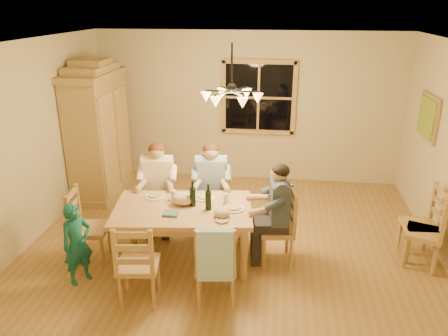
# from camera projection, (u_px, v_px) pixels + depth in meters

# --- Properties ---
(floor) EXTENTS (5.50, 5.50, 0.00)m
(floor) POSITION_uv_depth(u_px,v_px,m) (231.00, 244.00, 6.07)
(floor) COLOR olive
(floor) RESTS_ON ground
(ceiling) EXTENTS (5.50, 5.00, 0.02)m
(ceiling) POSITION_uv_depth(u_px,v_px,m) (232.00, 43.00, 5.11)
(ceiling) COLOR white
(ceiling) RESTS_ON wall_back
(wall_back) EXTENTS (5.50, 0.02, 2.70)m
(wall_back) POSITION_uv_depth(u_px,v_px,m) (247.00, 108.00, 7.90)
(wall_back) COLOR #C9B88E
(wall_back) RESTS_ON floor
(wall_left) EXTENTS (0.02, 5.00, 2.70)m
(wall_left) POSITION_uv_depth(u_px,v_px,m) (31.00, 143.00, 5.93)
(wall_left) COLOR #C9B88E
(wall_left) RESTS_ON floor
(window) EXTENTS (1.30, 0.06, 1.30)m
(window) POSITION_uv_depth(u_px,v_px,m) (259.00, 98.00, 7.78)
(window) COLOR black
(window) RESTS_ON wall_back
(painting) EXTENTS (0.06, 0.78, 0.64)m
(painting) POSITION_uv_depth(u_px,v_px,m) (428.00, 117.00, 6.28)
(painting) COLOR #9F7F45
(painting) RESTS_ON wall_right
(chandelier) EXTENTS (0.77, 0.68, 0.71)m
(chandelier) POSITION_uv_depth(u_px,v_px,m) (232.00, 95.00, 5.33)
(chandelier) COLOR black
(chandelier) RESTS_ON ceiling
(armoire) EXTENTS (0.66, 1.40, 2.30)m
(armoire) POSITION_uv_depth(u_px,v_px,m) (99.00, 134.00, 7.35)
(armoire) COLOR #9F7F45
(armoire) RESTS_ON floor
(dining_table) EXTENTS (1.82, 1.25, 0.76)m
(dining_table) POSITION_uv_depth(u_px,v_px,m) (183.00, 215.00, 5.45)
(dining_table) COLOR tan
(dining_table) RESTS_ON floor
(chair_far_left) EXTENTS (0.49, 0.47, 0.99)m
(chair_far_left) POSITION_uv_depth(u_px,v_px,m) (160.00, 211.00, 6.33)
(chair_far_left) COLOR #A37C47
(chair_far_left) RESTS_ON floor
(chair_far_right) EXTENTS (0.49, 0.47, 0.99)m
(chair_far_right) POSITION_uv_depth(u_px,v_px,m) (212.00, 211.00, 6.33)
(chair_far_right) COLOR #A37C47
(chair_far_right) RESTS_ON floor
(chair_near_left) EXTENTS (0.49, 0.47, 0.99)m
(chair_near_left) POSITION_uv_depth(u_px,v_px,m) (139.00, 276.00, 4.83)
(chair_near_left) COLOR #A37C47
(chair_near_left) RESTS_ON floor
(chair_near_right) EXTENTS (0.49, 0.47, 0.99)m
(chair_near_right) POSITION_uv_depth(u_px,v_px,m) (216.00, 276.00, 4.83)
(chair_near_right) COLOR #A37C47
(chair_near_right) RESTS_ON floor
(chair_end_left) EXTENTS (0.47, 0.49, 0.99)m
(chair_end_left) POSITION_uv_depth(u_px,v_px,m) (92.00, 239.00, 5.58)
(chair_end_left) COLOR #A37C47
(chair_end_left) RESTS_ON floor
(chair_end_right) EXTENTS (0.47, 0.49, 0.99)m
(chair_end_right) POSITION_uv_depth(u_px,v_px,m) (276.00, 240.00, 5.58)
(chair_end_right) COLOR #A37C47
(chair_end_right) RESTS_ON floor
(adult_woman) EXTENTS (0.43, 0.46, 0.87)m
(adult_woman) POSITION_uv_depth(u_px,v_px,m) (158.00, 177.00, 6.14)
(adult_woman) COLOR #F9E6C0
(adult_woman) RESTS_ON floor
(adult_plaid_man) EXTENTS (0.43, 0.46, 0.87)m
(adult_plaid_man) POSITION_uv_depth(u_px,v_px,m) (211.00, 177.00, 6.14)
(adult_plaid_man) COLOR #32548A
(adult_plaid_man) RESTS_ON floor
(adult_slate_man) EXTENTS (0.46, 0.43, 0.87)m
(adult_slate_man) POSITION_uv_depth(u_px,v_px,m) (278.00, 202.00, 5.38)
(adult_slate_man) COLOR #384459
(adult_slate_man) RESTS_ON floor
(towel) EXTENTS (0.39, 0.15, 0.58)m
(towel) POSITION_uv_depth(u_px,v_px,m) (215.00, 255.00, 4.51)
(towel) COLOR #A4D0DE
(towel) RESTS_ON chair_near_right
(wine_bottle_a) EXTENTS (0.08, 0.08, 0.33)m
(wine_bottle_a) POSITION_uv_depth(u_px,v_px,m) (193.00, 194.00, 5.40)
(wine_bottle_a) COLOR black
(wine_bottle_a) RESTS_ON dining_table
(wine_bottle_b) EXTENTS (0.08, 0.08, 0.33)m
(wine_bottle_b) POSITION_uv_depth(u_px,v_px,m) (208.00, 197.00, 5.31)
(wine_bottle_b) COLOR black
(wine_bottle_b) RESTS_ON dining_table
(plate_woman) EXTENTS (0.26, 0.26, 0.02)m
(plate_woman) POSITION_uv_depth(u_px,v_px,m) (155.00, 197.00, 5.70)
(plate_woman) COLOR white
(plate_woman) RESTS_ON dining_table
(plate_plaid) EXTENTS (0.26, 0.26, 0.02)m
(plate_plaid) POSITION_uv_depth(u_px,v_px,m) (205.00, 198.00, 5.66)
(plate_plaid) COLOR white
(plate_plaid) RESTS_ON dining_table
(plate_slate) EXTENTS (0.26, 0.26, 0.02)m
(plate_slate) POSITION_uv_depth(u_px,v_px,m) (234.00, 208.00, 5.37)
(plate_slate) COLOR white
(plate_slate) RESTS_ON dining_table
(wine_glass_a) EXTENTS (0.06, 0.06, 0.14)m
(wine_glass_a) POSITION_uv_depth(u_px,v_px,m) (174.00, 195.00, 5.59)
(wine_glass_a) COLOR silver
(wine_glass_a) RESTS_ON dining_table
(wine_glass_b) EXTENTS (0.06, 0.06, 0.14)m
(wine_glass_b) POSITION_uv_depth(u_px,v_px,m) (226.00, 199.00, 5.49)
(wine_glass_b) COLOR silver
(wine_glass_b) RESTS_ON dining_table
(cap) EXTENTS (0.20, 0.20, 0.11)m
(cap) POSITION_uv_depth(u_px,v_px,m) (222.00, 213.00, 5.16)
(cap) COLOR tan
(cap) RESTS_ON dining_table
(napkin) EXTENTS (0.20, 0.16, 0.03)m
(napkin) POSITION_uv_depth(u_px,v_px,m) (171.00, 214.00, 5.22)
(napkin) COLOR slate
(napkin) RESTS_ON dining_table
(cloth_bundle) EXTENTS (0.28, 0.22, 0.15)m
(cloth_bundle) POSITION_uv_depth(u_px,v_px,m) (183.00, 199.00, 5.47)
(cloth_bundle) COLOR #BEAE8A
(cloth_bundle) RESTS_ON dining_table
(child) EXTENTS (0.41, 0.44, 1.01)m
(child) POSITION_uv_depth(u_px,v_px,m) (77.00, 244.00, 5.09)
(child) COLOR #176A6B
(child) RESTS_ON floor
(chair_spare_front) EXTENTS (0.45, 0.46, 0.99)m
(chair_spare_front) POSITION_uv_depth(u_px,v_px,m) (418.00, 236.00, 5.66)
(chair_spare_front) COLOR #A37C47
(chair_spare_front) RESTS_ON floor
(chair_spare_back) EXTENTS (0.55, 0.56, 0.99)m
(chair_spare_back) POSITION_uv_depth(u_px,v_px,m) (422.00, 244.00, 5.49)
(chair_spare_back) COLOR #A37C47
(chair_spare_back) RESTS_ON floor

